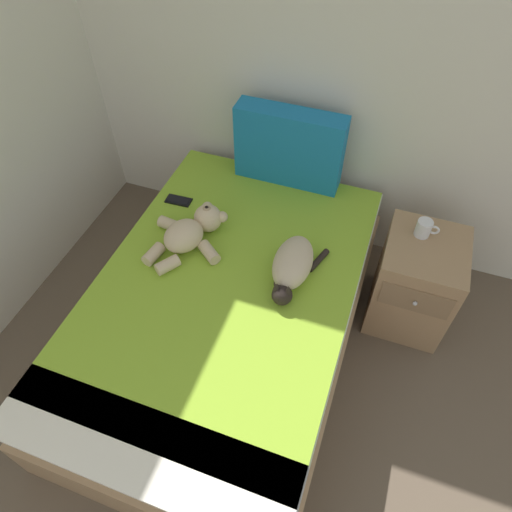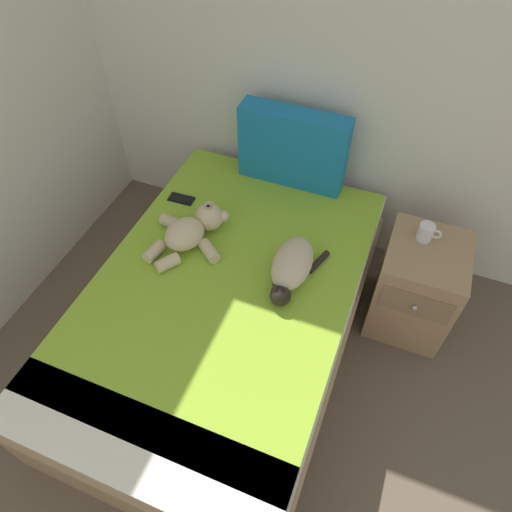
% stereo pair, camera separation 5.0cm
% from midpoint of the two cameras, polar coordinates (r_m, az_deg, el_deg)
% --- Properties ---
extents(wall_back, '(3.67, 0.06, 2.51)m').
position_cam_midpoint_polar(wall_back, '(2.56, 17.47, 21.64)').
color(wall_back, silver).
rests_on(wall_back, ground_plane).
extents(bed, '(1.29, 1.97, 0.54)m').
position_cam_midpoint_polar(bed, '(2.50, -3.25, -7.41)').
color(bed, '#9E7A56').
rests_on(bed, ground_plane).
extents(patterned_cushion, '(0.62, 0.15, 0.46)m').
position_cam_midpoint_polar(patterned_cushion, '(2.70, 5.13, 13.16)').
color(patterned_cushion, '#1972AD').
rests_on(patterned_cushion, bed).
extents(cat, '(0.25, 0.43, 0.15)m').
position_cam_midpoint_polar(cat, '(2.26, 5.04, -1.31)').
color(cat, '#C6B293').
rests_on(cat, bed).
extents(teddy_bear, '(0.42, 0.50, 0.16)m').
position_cam_midpoint_polar(teddy_bear, '(2.44, -7.34, 3.20)').
color(teddy_bear, beige).
rests_on(teddy_bear, bed).
extents(cell_phone, '(0.15, 0.08, 0.01)m').
position_cam_midpoint_polar(cell_phone, '(2.72, -8.68, 7.01)').
color(cell_phone, black).
rests_on(cell_phone, bed).
extents(nightstand, '(0.42, 0.49, 0.60)m').
position_cam_midpoint_polar(nightstand, '(2.73, 19.65, -3.60)').
color(nightstand, '#9E7A56').
rests_on(nightstand, ground_plane).
extents(mug, '(0.12, 0.08, 0.09)m').
position_cam_midpoint_polar(mug, '(2.53, 20.83, 2.75)').
color(mug, silver).
rests_on(mug, nightstand).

